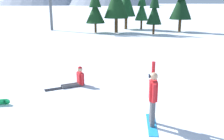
% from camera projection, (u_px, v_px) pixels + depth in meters
% --- Properties ---
extents(ground_plane, '(800.00, 800.00, 0.00)m').
position_uv_depth(ground_plane, '(80.00, 136.00, 7.21)').
color(ground_plane, silver).
extents(snowboarder_foreground, '(0.32, 1.50, 2.00)m').
position_uv_depth(snowboarder_foreground, '(153.00, 97.00, 7.64)').
color(snowboarder_foreground, '#1E8CD8').
rests_on(snowboarder_foreground, ground_plane).
extents(snowboarder_midground, '(1.69, 1.28, 0.92)m').
position_uv_depth(snowboarder_midground, '(77.00, 79.00, 11.44)').
color(snowboarder_midground, '#4C4C51').
rests_on(snowboarder_midground, ground_plane).
extents(pine_tree_short, '(2.33, 2.33, 5.40)m').
position_uv_depth(pine_tree_short, '(95.00, 8.00, 30.13)').
color(pine_tree_short, '#472D19').
rests_on(pine_tree_short, ground_plane).
extents(pine_tree_young, '(1.81, 1.81, 5.30)m').
position_uv_depth(pine_tree_young, '(154.00, 9.00, 28.83)').
color(pine_tree_young, '#472D19').
rests_on(pine_tree_young, ground_plane).
extents(pine_tree_slender, '(2.74, 2.74, 7.22)m').
position_uv_depth(pine_tree_slender, '(182.00, 0.00, 30.81)').
color(pine_tree_slender, '#472D19').
rests_on(pine_tree_slender, ground_plane).
extents(pine_tree_tall, '(1.84, 1.84, 5.51)m').
position_uv_depth(pine_tree_tall, '(142.00, 7.00, 34.09)').
color(pine_tree_tall, '#472D19').
rests_on(pine_tree_tall, ground_plane).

